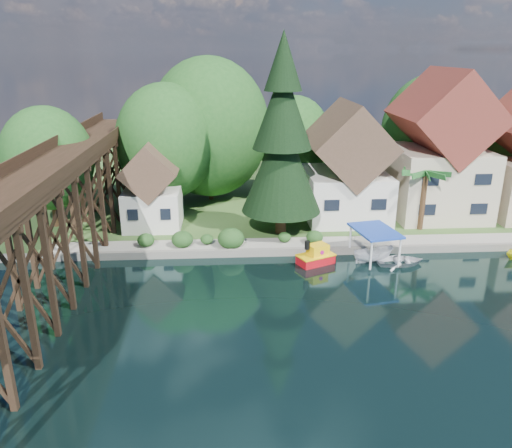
{
  "coord_description": "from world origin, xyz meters",
  "views": [
    {
      "loc": [
        -4.18,
        -29.34,
        15.88
      ],
      "look_at": [
        -2.11,
        6.0,
        3.47
      ],
      "focal_mm": 35.0,
      "sensor_mm": 36.0,
      "label": 1
    }
  ],
  "objects_px": {
    "shed": "(152,191)",
    "tugboat": "(316,256)",
    "palm_tree": "(426,175)",
    "boat_canopy": "(374,248)",
    "conifer": "(282,141)",
    "house_left": "(346,170)",
    "trestle_bridge": "(61,207)",
    "boat_white_a": "(400,260)",
    "house_center": "(439,155)"
  },
  "relations": [
    {
      "from": "shed",
      "to": "tugboat",
      "type": "height_order",
      "value": "shed"
    },
    {
      "from": "house_center",
      "to": "tugboat",
      "type": "bearing_deg",
      "value": -142.58
    },
    {
      "from": "tugboat",
      "to": "boat_white_a",
      "type": "height_order",
      "value": "tugboat"
    },
    {
      "from": "house_center",
      "to": "boat_canopy",
      "type": "height_order",
      "value": "house_center"
    },
    {
      "from": "shed",
      "to": "conifer",
      "type": "relative_size",
      "value": 0.46
    },
    {
      "from": "house_center",
      "to": "conifer",
      "type": "xyz_separation_m",
      "value": [
        -15.57,
        -4.47,
        2.22
      ]
    },
    {
      "from": "shed",
      "to": "house_left",
      "type": "bearing_deg",
      "value": 4.77
    },
    {
      "from": "trestle_bridge",
      "to": "tugboat",
      "type": "height_order",
      "value": "trestle_bridge"
    },
    {
      "from": "house_left",
      "to": "conifer",
      "type": "relative_size",
      "value": 0.65
    },
    {
      "from": "palm_tree",
      "to": "boat_white_a",
      "type": "bearing_deg",
      "value": -121.19
    },
    {
      "from": "trestle_bridge",
      "to": "shed",
      "type": "distance_m",
      "value": 10.69
    },
    {
      "from": "house_center",
      "to": "shed",
      "type": "relative_size",
      "value": 1.77
    },
    {
      "from": "trestle_bridge",
      "to": "boat_white_a",
      "type": "height_order",
      "value": "trestle_bridge"
    },
    {
      "from": "trestle_bridge",
      "to": "house_left",
      "type": "xyz_separation_m",
      "value": [
        23.0,
        10.83,
        -0.21
      ]
    },
    {
      "from": "shed",
      "to": "boat_white_a",
      "type": "height_order",
      "value": "shed"
    },
    {
      "from": "shed",
      "to": "conifer",
      "type": "height_order",
      "value": "conifer"
    },
    {
      "from": "boat_white_a",
      "to": "boat_canopy",
      "type": "xyz_separation_m",
      "value": [
        -1.99,
        0.64,
        0.78
      ]
    },
    {
      "from": "palm_tree",
      "to": "boat_white_a",
      "type": "height_order",
      "value": "palm_tree"
    },
    {
      "from": "boat_white_a",
      "to": "boat_canopy",
      "type": "height_order",
      "value": "boat_canopy"
    },
    {
      "from": "conifer",
      "to": "palm_tree",
      "type": "distance_m",
      "value": 13.07
    },
    {
      "from": "house_left",
      "to": "house_center",
      "type": "xyz_separation_m",
      "value": [
        9.0,
        0.5,
        1.28
      ]
    },
    {
      "from": "shed",
      "to": "tugboat",
      "type": "xyz_separation_m",
      "value": [
        13.61,
        -8.24,
        -3.2
      ]
    },
    {
      "from": "shed",
      "to": "palm_tree",
      "type": "bearing_deg",
      "value": -5.36
    },
    {
      "from": "conifer",
      "to": "boat_canopy",
      "type": "bearing_deg",
      "value": -40.24
    },
    {
      "from": "palm_tree",
      "to": "boat_canopy",
      "type": "relative_size",
      "value": 1.24
    },
    {
      "from": "palm_tree",
      "to": "boat_canopy",
      "type": "bearing_deg",
      "value": -135.24
    },
    {
      "from": "tugboat",
      "to": "boat_white_a",
      "type": "xyz_separation_m",
      "value": [
        6.55,
        -0.57,
        -0.24
      ]
    },
    {
      "from": "boat_canopy",
      "to": "palm_tree",
      "type": "bearing_deg",
      "value": 44.76
    },
    {
      "from": "palm_tree",
      "to": "tugboat",
      "type": "distance_m",
      "value": 13.06
    },
    {
      "from": "house_center",
      "to": "boat_canopy",
      "type": "relative_size",
      "value": 2.98
    },
    {
      "from": "trestle_bridge",
      "to": "boat_canopy",
      "type": "distance_m",
      "value": 23.58
    },
    {
      "from": "house_left",
      "to": "boat_white_a",
      "type": "bearing_deg",
      "value": -78.15
    },
    {
      "from": "house_center",
      "to": "shed",
      "type": "bearing_deg",
      "value": -175.76
    },
    {
      "from": "house_center",
      "to": "boat_white_a",
      "type": "bearing_deg",
      "value": -122.29
    },
    {
      "from": "house_left",
      "to": "trestle_bridge",
      "type": "bearing_deg",
      "value": -154.79
    },
    {
      "from": "trestle_bridge",
      "to": "house_center",
      "type": "height_order",
      "value": "house_center"
    },
    {
      "from": "house_center",
      "to": "palm_tree",
      "type": "xyz_separation_m",
      "value": [
        -2.87,
        -4.27,
        -0.87
      ]
    },
    {
      "from": "trestle_bridge",
      "to": "tugboat",
      "type": "bearing_deg",
      "value": 3.34
    },
    {
      "from": "house_center",
      "to": "shed",
      "type": "distance_m",
      "value": 27.2
    },
    {
      "from": "house_left",
      "to": "house_center",
      "type": "distance_m",
      "value": 9.1
    },
    {
      "from": "boat_canopy",
      "to": "house_center",
      "type": "bearing_deg",
      "value": 49.06
    },
    {
      "from": "tugboat",
      "to": "palm_tree",
      "type": "bearing_deg",
      "value": 29.61
    },
    {
      "from": "palm_tree",
      "to": "trestle_bridge",
      "type": "bearing_deg",
      "value": -166.37
    },
    {
      "from": "trestle_bridge",
      "to": "palm_tree",
      "type": "xyz_separation_m",
      "value": [
        29.13,
        7.06,
        0.2
      ]
    },
    {
      "from": "house_left",
      "to": "boat_canopy",
      "type": "relative_size",
      "value": 2.36
    },
    {
      "from": "house_left",
      "to": "shed",
      "type": "distance_m",
      "value": 18.11
    },
    {
      "from": "conifer",
      "to": "shed",
      "type": "bearing_deg",
      "value": 167.82
    },
    {
      "from": "trestle_bridge",
      "to": "conifer",
      "type": "distance_m",
      "value": 18.1
    },
    {
      "from": "conifer",
      "to": "palm_tree",
      "type": "height_order",
      "value": "conifer"
    },
    {
      "from": "house_center",
      "to": "boat_white_a",
      "type": "xyz_separation_m",
      "value": [
        -6.83,
        -10.82,
        -6.04
      ]
    }
  ]
}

